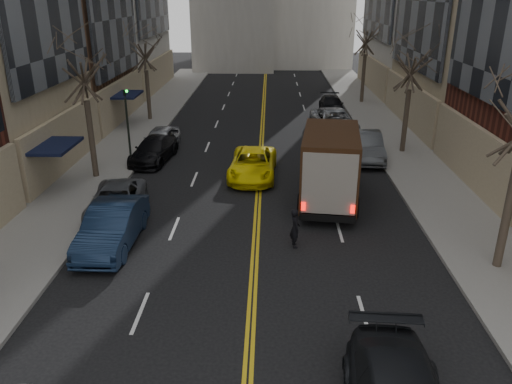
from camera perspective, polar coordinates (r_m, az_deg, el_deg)
sidewalk_left at (r=34.64m, az=-14.50°, el=5.68°), size 4.00×66.00×0.15m
sidewalk_right at (r=34.39m, az=15.87°, el=5.42°), size 4.00×66.00×0.15m
tree_lf_mid at (r=26.81m, az=-19.42°, el=14.83°), size 3.20×3.20×8.91m
tree_lf_far at (r=39.26m, az=-12.70°, el=16.55°), size 3.20×3.20×8.12m
tree_rt_mid at (r=31.29m, az=17.55°, el=15.11°), size 3.20×3.20×8.32m
tree_rt_far at (r=45.83m, az=12.62°, el=18.16°), size 3.20×3.20×9.11m
traffic_signal at (r=28.87m, az=-14.51°, el=8.14°), size 0.29×0.26×4.70m
ups_truck at (r=23.59m, az=8.44°, el=2.98°), size 3.26×6.74×3.56m
taxi at (r=26.92m, az=-0.37°, el=3.22°), size 2.65×5.32×1.45m
pedestrian at (r=19.54m, az=4.48°, el=-4.12°), size 0.49×0.65×1.60m
parked_lf_b at (r=20.35m, az=-16.10°, el=-3.78°), size 1.82×5.05×1.66m
parked_lf_c at (r=23.08m, az=-15.70°, el=-1.05°), size 2.69×5.02×1.34m
parked_lf_d at (r=30.15m, az=-11.59°, el=4.75°), size 2.50×4.93×1.37m
parked_lf_e at (r=31.92m, az=-10.87°, el=5.89°), size 2.13×4.55×1.50m
parked_rt_a at (r=30.55m, az=12.48°, el=5.16°), size 1.92×4.99×1.62m
parked_rt_b at (r=35.98m, az=8.94°, el=7.95°), size 3.22×6.15×1.65m
parked_rt_c at (r=42.23m, az=8.61°, el=9.82°), size 2.06×4.73×1.35m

